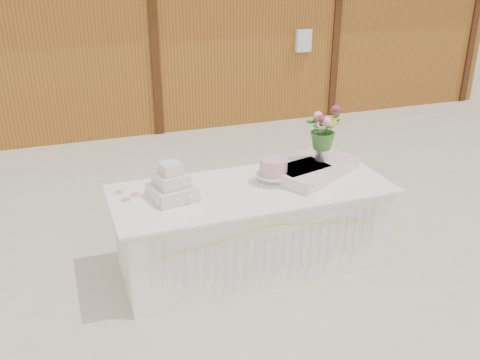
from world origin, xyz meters
name	(u,v)px	position (x,y,z in m)	size (l,w,h in m)	color
ground	(251,264)	(0.00, 0.00, 0.00)	(80.00, 80.00, 0.00)	beige
barn	(130,9)	(-0.01, 5.99, 1.68)	(12.60, 4.60, 3.30)	#985D1F
cake_table	(252,227)	(0.00, 0.00, 0.39)	(2.40, 1.00, 0.77)	white
wedding_cake	(172,186)	(-0.69, 0.03, 0.88)	(0.41, 0.41, 0.31)	silver
pink_cake_stand	(273,169)	(0.22, 0.05, 0.89)	(0.30, 0.30, 0.22)	silver
satin_runner	(312,168)	(0.62, 0.10, 0.82)	(0.85, 0.49, 0.11)	#FECFCC
flower_vase	(322,152)	(0.74, 0.14, 0.96)	(0.12, 0.12, 0.16)	silver
bouquet	(324,123)	(0.74, 0.14, 1.23)	(0.34, 0.29, 0.38)	#3A722D
loose_flowers	(128,199)	(-1.04, 0.11, 0.78)	(0.16, 0.39, 0.02)	pink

